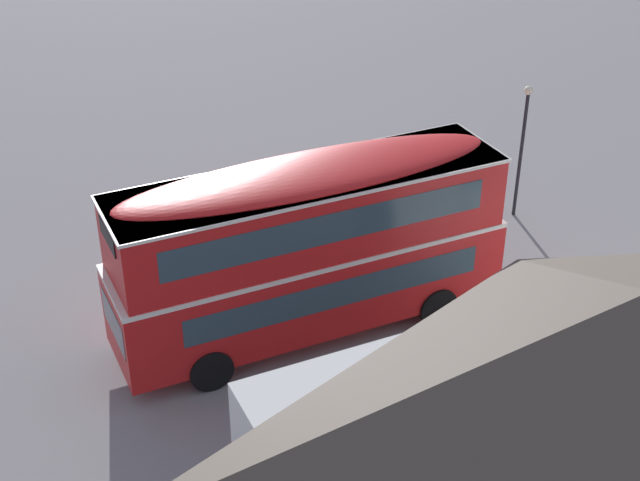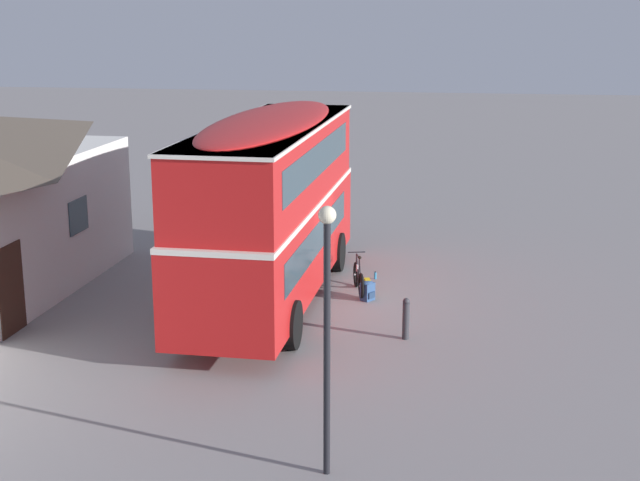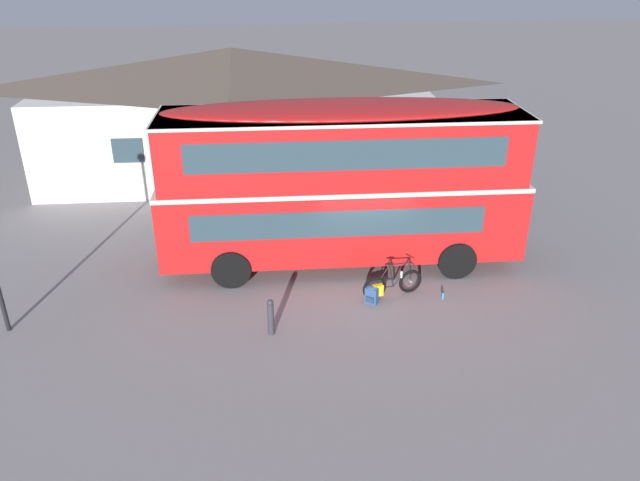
{
  "view_description": "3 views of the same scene",
  "coord_description": "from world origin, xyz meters",
  "px_view_note": "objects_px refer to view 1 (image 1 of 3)",
  "views": [
    {
      "loc": [
        8.02,
        18.41,
        14.43
      ],
      "look_at": [
        -1.1,
        0.11,
        2.25
      ],
      "focal_mm": 51.16,
      "sensor_mm": 36.0,
      "label": 1
    },
    {
      "loc": [
        -22.64,
        -3.91,
        7.32
      ],
      "look_at": [
        0.88,
        -0.31,
        1.31
      ],
      "focal_mm": 52.07,
      "sensor_mm": 36.0,
      "label": 2
    },
    {
      "loc": [
        -2.9,
        -15.42,
        8.66
      ],
      "look_at": [
        -1.34,
        -1.25,
        1.71
      ],
      "focal_mm": 34.54,
      "sensor_mm": 36.0,
      "label": 3
    }
  ],
  "objects_px": {
    "double_decker_bus": "(309,244)",
    "touring_bicycle": "(242,287)",
    "backpack_on_ground": "(257,281)",
    "street_lamp": "(523,137)",
    "water_bottle_blue_sports": "(193,303)",
    "kerb_bollard": "(324,234)"
  },
  "relations": [
    {
      "from": "street_lamp",
      "to": "touring_bicycle",
      "type": "bearing_deg",
      "value": 3.22
    },
    {
      "from": "kerb_bollard",
      "to": "double_decker_bus",
      "type": "bearing_deg",
      "value": 58.02
    },
    {
      "from": "backpack_on_ground",
      "to": "water_bottle_blue_sports",
      "type": "distance_m",
      "value": 1.94
    },
    {
      "from": "double_decker_bus",
      "to": "touring_bicycle",
      "type": "height_order",
      "value": "double_decker_bus"
    },
    {
      "from": "double_decker_bus",
      "to": "street_lamp",
      "type": "xyz_separation_m",
      "value": [
        -8.66,
        -2.67,
        0.1
      ]
    },
    {
      "from": "double_decker_bus",
      "to": "backpack_on_ground",
      "type": "xyz_separation_m",
      "value": [
        0.5,
        -2.39,
        -2.38
      ]
    },
    {
      "from": "street_lamp",
      "to": "double_decker_bus",
      "type": "bearing_deg",
      "value": 17.15
    },
    {
      "from": "double_decker_bus",
      "to": "touring_bicycle",
      "type": "relative_size",
      "value": 5.99
    },
    {
      "from": "double_decker_bus",
      "to": "street_lamp",
      "type": "distance_m",
      "value": 9.07
    },
    {
      "from": "touring_bicycle",
      "to": "water_bottle_blue_sports",
      "type": "bearing_deg",
      "value": -11.68
    },
    {
      "from": "double_decker_bus",
      "to": "water_bottle_blue_sports",
      "type": "distance_m",
      "value": 4.27
    },
    {
      "from": "backpack_on_ground",
      "to": "water_bottle_blue_sports",
      "type": "bearing_deg",
      "value": -0.54
    },
    {
      "from": "touring_bicycle",
      "to": "water_bottle_blue_sports",
      "type": "height_order",
      "value": "touring_bicycle"
    },
    {
      "from": "touring_bicycle",
      "to": "double_decker_bus",
      "type": "bearing_deg",
      "value": 116.53
    },
    {
      "from": "water_bottle_blue_sports",
      "to": "kerb_bollard",
      "type": "height_order",
      "value": "kerb_bollard"
    },
    {
      "from": "water_bottle_blue_sports",
      "to": "double_decker_bus",
      "type": "bearing_deg",
      "value": 135.31
    },
    {
      "from": "touring_bicycle",
      "to": "street_lamp",
      "type": "relative_size",
      "value": 0.39
    },
    {
      "from": "double_decker_bus",
      "to": "touring_bicycle",
      "type": "distance_m",
      "value": 3.29
    },
    {
      "from": "double_decker_bus",
      "to": "backpack_on_ground",
      "type": "relative_size",
      "value": 19.93
    },
    {
      "from": "double_decker_bus",
      "to": "kerb_bollard",
      "type": "relative_size",
      "value": 10.61
    },
    {
      "from": "double_decker_bus",
      "to": "water_bottle_blue_sports",
      "type": "xyz_separation_m",
      "value": [
        2.44,
        -2.41,
        -2.54
      ]
    },
    {
      "from": "street_lamp",
      "to": "water_bottle_blue_sports",
      "type": "bearing_deg",
      "value": 1.35
    }
  ]
}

